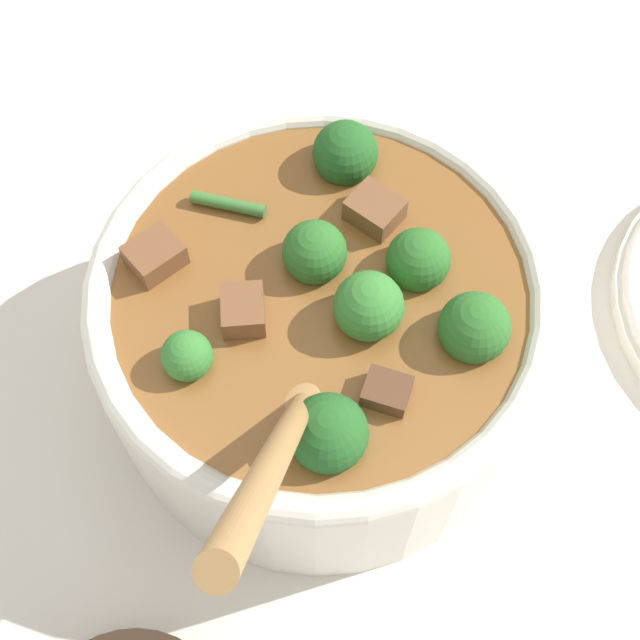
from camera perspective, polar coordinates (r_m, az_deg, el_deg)
name	(u,v)px	position (r m, az deg, el deg)	size (l,w,h in m)	color
ground_plane	(320,374)	(0.56, 0.00, -3.45)	(4.00, 4.00, 0.00)	silver
stew_bowl	(321,327)	(0.50, 0.06, -0.46)	(0.28, 0.25, 0.29)	white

